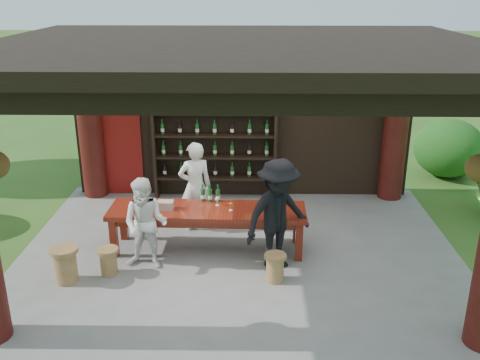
{
  "coord_description": "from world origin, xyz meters",
  "views": [
    {
      "loc": [
        0.18,
        -8.12,
        4.3
      ],
      "look_at": [
        0.0,
        0.4,
        1.15
      ],
      "focal_mm": 40.0,
      "sensor_mm": 36.0,
      "label": 1
    }
  ],
  "objects_px": {
    "tasting_table": "(207,215)",
    "host": "(195,186)",
    "stool_far_left": "(65,264)",
    "stool_near_right": "(275,267)",
    "guest_man": "(278,215)",
    "guest_woman": "(146,224)",
    "stool_near_left": "(109,261)",
    "wine_shelf": "(215,147)",
    "napkin_basket": "(165,205)"
  },
  "relations": [
    {
      "from": "tasting_table",
      "to": "guest_man",
      "type": "distance_m",
      "value": 1.33
    },
    {
      "from": "tasting_table",
      "to": "stool_near_right",
      "type": "bearing_deg",
      "value": -42.83
    },
    {
      "from": "napkin_basket",
      "to": "stool_near_right",
      "type": "bearing_deg",
      "value": -29.14
    },
    {
      "from": "stool_near_left",
      "to": "wine_shelf",
      "type": "bearing_deg",
      "value": 65.65
    },
    {
      "from": "tasting_table",
      "to": "stool_far_left",
      "type": "relative_size",
      "value": 5.81
    },
    {
      "from": "tasting_table",
      "to": "stool_near_left",
      "type": "height_order",
      "value": "tasting_table"
    },
    {
      "from": "wine_shelf",
      "to": "stool_far_left",
      "type": "xyz_separation_m",
      "value": [
        -2.06,
        -3.48,
        -0.82
      ]
    },
    {
      "from": "tasting_table",
      "to": "guest_woman",
      "type": "xyz_separation_m",
      "value": [
        -0.92,
        -0.62,
        0.12
      ]
    },
    {
      "from": "stool_near_left",
      "to": "stool_far_left",
      "type": "distance_m",
      "value": 0.64
    },
    {
      "from": "tasting_table",
      "to": "stool_near_right",
      "type": "distance_m",
      "value": 1.56
    },
    {
      "from": "wine_shelf",
      "to": "stool_far_left",
      "type": "relative_size",
      "value": 4.46
    },
    {
      "from": "guest_woman",
      "to": "napkin_basket",
      "type": "xyz_separation_m",
      "value": [
        0.22,
        0.6,
        0.07
      ]
    },
    {
      "from": "host",
      "to": "guest_woman",
      "type": "distance_m",
      "value": 1.58
    },
    {
      "from": "host",
      "to": "guest_woman",
      "type": "xyz_separation_m",
      "value": [
        -0.64,
        -1.44,
        -0.08
      ]
    },
    {
      "from": "wine_shelf",
      "to": "stool_far_left",
      "type": "distance_m",
      "value": 4.13
    },
    {
      "from": "stool_far_left",
      "to": "wine_shelf",
      "type": "bearing_deg",
      "value": 59.4
    },
    {
      "from": "tasting_table",
      "to": "stool_near_left",
      "type": "xyz_separation_m",
      "value": [
        -1.49,
        -0.87,
        -0.4
      ]
    },
    {
      "from": "stool_near_left",
      "to": "napkin_basket",
      "type": "bearing_deg",
      "value": 47.07
    },
    {
      "from": "host",
      "to": "tasting_table",
      "type": "bearing_deg",
      "value": 89.96
    },
    {
      "from": "guest_man",
      "to": "guest_woman",
      "type": "bearing_deg",
      "value": 146.71
    },
    {
      "from": "wine_shelf",
      "to": "stool_near_left",
      "type": "xyz_separation_m",
      "value": [
        -1.47,
        -3.24,
        -0.89
      ]
    },
    {
      "from": "tasting_table",
      "to": "host",
      "type": "bearing_deg",
      "value": 108.92
    },
    {
      "from": "guest_man",
      "to": "napkin_basket",
      "type": "distance_m",
      "value": 1.94
    },
    {
      "from": "tasting_table",
      "to": "wine_shelf",
      "type": "bearing_deg",
      "value": 90.46
    },
    {
      "from": "host",
      "to": "guest_woman",
      "type": "height_order",
      "value": "host"
    },
    {
      "from": "stool_near_right",
      "to": "guest_man",
      "type": "height_order",
      "value": "guest_man"
    },
    {
      "from": "guest_man",
      "to": "wine_shelf",
      "type": "bearing_deg",
      "value": 77.57
    },
    {
      "from": "stool_far_left",
      "to": "host",
      "type": "bearing_deg",
      "value": 47.13
    },
    {
      "from": "stool_far_left",
      "to": "stool_near_right",
      "type": "bearing_deg",
      "value": 1.58
    },
    {
      "from": "wine_shelf",
      "to": "stool_near_left",
      "type": "relative_size",
      "value": 5.8
    },
    {
      "from": "wine_shelf",
      "to": "stool_near_right",
      "type": "height_order",
      "value": "wine_shelf"
    },
    {
      "from": "stool_near_left",
      "to": "stool_near_right",
      "type": "xyz_separation_m",
      "value": [
        2.59,
        -0.15,
        0.01
      ]
    },
    {
      "from": "stool_near_right",
      "to": "napkin_basket",
      "type": "height_order",
      "value": "napkin_basket"
    },
    {
      "from": "stool_far_left",
      "to": "guest_man",
      "type": "xyz_separation_m",
      "value": [
        3.23,
        0.51,
        0.61
      ]
    },
    {
      "from": "host",
      "to": "guest_woman",
      "type": "bearing_deg",
      "value": 47.25
    },
    {
      "from": "wine_shelf",
      "to": "guest_man",
      "type": "distance_m",
      "value": 3.2
    },
    {
      "from": "guest_woman",
      "to": "guest_man",
      "type": "height_order",
      "value": "guest_man"
    },
    {
      "from": "stool_far_left",
      "to": "guest_woman",
      "type": "height_order",
      "value": "guest_woman"
    },
    {
      "from": "stool_far_left",
      "to": "guest_man",
      "type": "bearing_deg",
      "value": 9.06
    },
    {
      "from": "wine_shelf",
      "to": "tasting_table",
      "type": "relative_size",
      "value": 0.77
    },
    {
      "from": "wine_shelf",
      "to": "guest_woman",
      "type": "height_order",
      "value": "wine_shelf"
    },
    {
      "from": "wine_shelf",
      "to": "stool_near_right",
      "type": "xyz_separation_m",
      "value": [
        1.12,
        -3.39,
        -0.89
      ]
    },
    {
      "from": "wine_shelf",
      "to": "stool_near_right",
      "type": "distance_m",
      "value": 3.68
    },
    {
      "from": "wine_shelf",
      "to": "tasting_table",
      "type": "height_order",
      "value": "wine_shelf"
    },
    {
      "from": "stool_far_left",
      "to": "napkin_basket",
      "type": "distance_m",
      "value": 1.84
    },
    {
      "from": "tasting_table",
      "to": "stool_far_left",
      "type": "xyz_separation_m",
      "value": [
        -2.08,
        -1.11,
        -0.33
      ]
    },
    {
      "from": "stool_far_left",
      "to": "guest_woman",
      "type": "bearing_deg",
      "value": 22.97
    },
    {
      "from": "guest_man",
      "to": "stool_far_left",
      "type": "bearing_deg",
      "value": 155.12
    },
    {
      "from": "napkin_basket",
      "to": "tasting_table",
      "type": "bearing_deg",
      "value": 1.76
    },
    {
      "from": "wine_shelf",
      "to": "host",
      "type": "distance_m",
      "value": 1.6
    }
  ]
}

